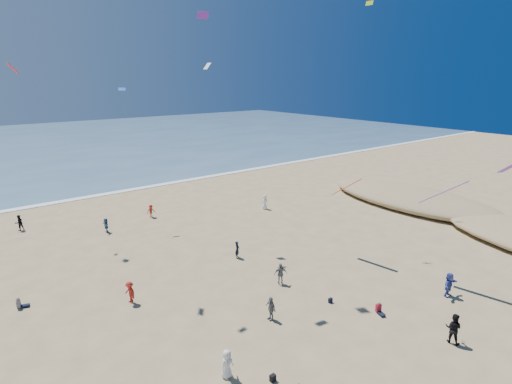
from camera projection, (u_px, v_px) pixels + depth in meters
ocean at (9, 148)px, 88.21m from camera, size 220.00×100.00×0.06m
surf_line at (64, 201)px, 50.17m from camera, size 220.00×1.20×0.08m
standing_flyers at (219, 268)px, 30.89m from camera, size 31.87×36.87×1.87m
black_backpack at (273, 378)px, 20.44m from camera, size 0.30×0.22×0.38m
navy_bag at (330, 300)px, 27.60m from camera, size 0.28×0.18×0.34m
kites_aloft at (283, 86)px, 26.92m from camera, size 45.21×42.34×23.13m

